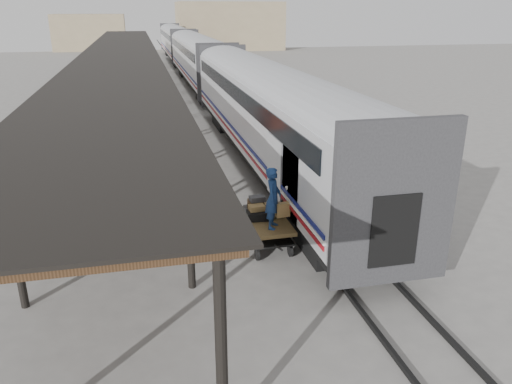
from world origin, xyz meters
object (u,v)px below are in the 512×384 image
Objects in this scene: porter at (273,198)px; baggage_cart at (266,225)px; luggage_tug at (147,125)px; pedestrian at (129,117)px.

baggage_cart is at bearing 29.50° from porter.
luggage_tug is 2.03m from pedestrian.
porter is at bearing -86.22° from baggage_cart.
baggage_cart is 15.64m from luggage_tug.
baggage_cart is 1.45× the size of luggage_tug.
baggage_cart is at bearing -61.39° from luggage_tug.
luggage_tug is at bearing 36.70° from porter.
luggage_tug is at bearing 101.28° from baggage_cart.
porter is at bearing 92.75° from pedestrian.
luggage_tug is at bearing 108.35° from pedestrian.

